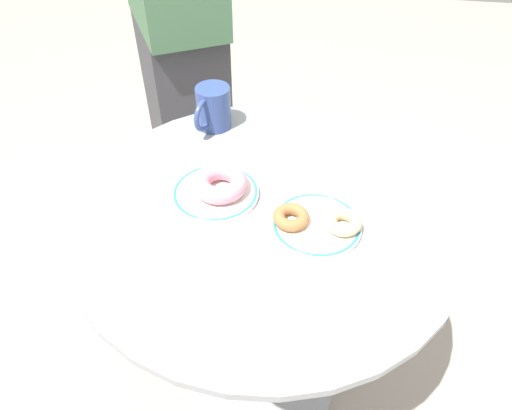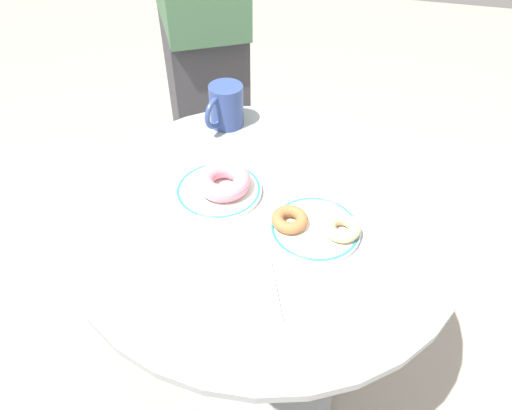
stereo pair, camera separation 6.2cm
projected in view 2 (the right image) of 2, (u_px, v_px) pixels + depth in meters
name	position (u px, v px, depth m)	size (l,w,h in m)	color
ground_plane	(263.00, 381.00, 1.45)	(7.00, 7.00, 0.02)	#9E9389
cafe_table	(265.00, 281.00, 1.10)	(0.78, 0.78, 0.74)	#999EA3
plate_left	(219.00, 190.00, 0.97)	(0.18, 0.18, 0.01)	white
plate_right	(315.00, 229.00, 0.88)	(0.17, 0.17, 0.01)	white
donut_pink_frosted	(223.00, 181.00, 0.95)	(0.11, 0.11, 0.04)	pink
donut_glazed	(342.00, 228.00, 0.86)	(0.07, 0.07, 0.02)	#E0B789
donut_cinnamon	(290.00, 219.00, 0.88)	(0.07, 0.07, 0.02)	#A36B3D
paper_napkin	(235.00, 294.00, 0.78)	(0.14, 0.12, 0.01)	white
coffee_mug	(225.00, 106.00, 1.12)	(0.08, 0.13, 0.10)	#334784
person_figure	(201.00, 27.00, 1.38)	(0.38, 0.44, 1.67)	#3D3D42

